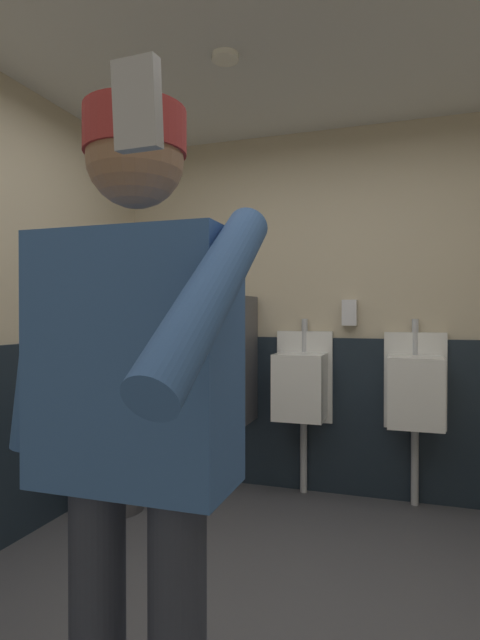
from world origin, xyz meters
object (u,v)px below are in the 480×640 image
urinal_right (415,390)px  cell_phone (137,105)px  person (134,403)px  urinal_left (202,381)px  trash_bin (117,457)px  urinal_middle (301,385)px  soap_dispenser (349,313)px

urinal_right → cell_phone: bearing=-97.7°
person → cell_phone: 0.75m
urinal_right → urinal_left: bearing=180.0°
cell_phone → trash_bin: size_ratio=0.16×
urinal_middle → soap_dispenser: bearing=20.7°
urinal_left → cell_phone: size_ratio=11.27×
urinal_middle → urinal_right: bearing=0.0°
cell_phone → trash_bin: bearing=125.0°
urinal_left → person: 2.51m
urinal_left → person: person is taller
person → soap_dispenser: bearing=84.2°
urinal_left → trash_bin: urinal_left is taller
cell_phone → urinal_left: bearing=113.4°
urinal_middle → urinal_right: 0.75m
urinal_middle → person: (0.06, -2.35, 0.28)m
person → urinal_middle: bearing=91.6°
urinal_right → person: (-0.69, -2.35, 0.28)m
urinal_left → soap_dispenser: soap_dispenser is taller
urinal_middle → trash_bin: 1.32m
urinal_left → trash_bin: (-0.34, -0.61, -0.43)m
urinal_left → soap_dispenser: bearing=6.4°
urinal_right → person: size_ratio=0.70×
person → urinal_right: bearing=73.7°
urinal_left → urinal_middle: 0.75m
person → soap_dispenser: person is taller
urinal_right → trash_bin: urinal_right is taller
urinal_middle → urinal_right: (0.75, 0.00, 0.00)m
urinal_middle → person: 2.37m
soap_dispenser → trash_bin: bearing=-152.5°
person → soap_dispenser: (0.25, 2.47, 0.23)m
urinal_left → cell_phone: bearing=-68.7°
urinal_middle → trash_bin: size_ratio=1.81×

